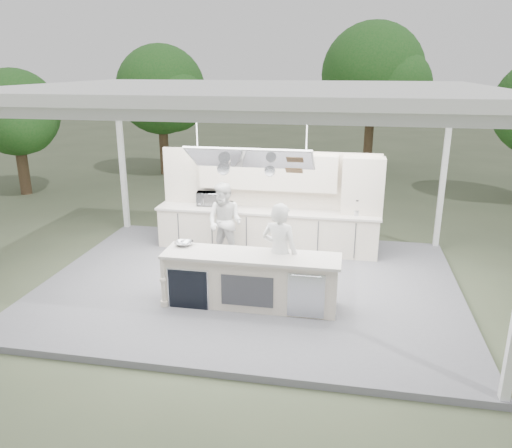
% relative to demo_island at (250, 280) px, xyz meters
% --- Properties ---
extents(ground, '(90.00, 90.00, 0.00)m').
position_rel_demo_island_xyz_m(ground, '(-0.18, 0.91, -0.60)').
color(ground, '#485037').
rests_on(ground, ground).
extents(stage_deck, '(8.00, 6.00, 0.12)m').
position_rel_demo_island_xyz_m(stage_deck, '(-0.18, 0.91, -0.54)').
color(stage_deck, slate).
rests_on(stage_deck, ground).
extents(tent, '(8.20, 6.20, 3.86)m').
position_rel_demo_island_xyz_m(tent, '(-0.18, 0.90, 3.11)').
color(tent, white).
rests_on(tent, ground).
extents(demo_island, '(3.10, 0.79, 0.95)m').
position_rel_demo_island_xyz_m(demo_island, '(0.00, 0.00, 0.00)').
color(demo_island, silver).
rests_on(demo_island, stage_deck).
extents(back_counter, '(5.08, 0.72, 0.95)m').
position_rel_demo_island_xyz_m(back_counter, '(-0.18, 2.81, 0.00)').
color(back_counter, silver).
rests_on(back_counter, stage_deck).
extents(back_wall_unit, '(5.05, 0.48, 2.25)m').
position_rel_demo_island_xyz_m(back_wall_unit, '(0.27, 3.03, 0.98)').
color(back_wall_unit, silver).
rests_on(back_wall_unit, stage_deck).
extents(tree_cluster, '(19.55, 9.40, 5.85)m').
position_rel_demo_island_xyz_m(tree_cluster, '(-0.34, 10.68, 2.69)').
color(tree_cluster, '#513928').
rests_on(tree_cluster, ground).
extents(head_chef, '(0.77, 0.62, 1.85)m').
position_rel_demo_island_xyz_m(head_chef, '(0.49, 0.21, 0.45)').
color(head_chef, white).
rests_on(head_chef, stage_deck).
extents(sous_chef, '(0.99, 0.87, 1.71)m').
position_rel_demo_island_xyz_m(sous_chef, '(-0.95, 2.02, 0.38)').
color(sous_chef, silver).
rests_on(sous_chef, stage_deck).
extents(toaster_oven, '(0.63, 0.48, 0.32)m').
position_rel_demo_island_xyz_m(toaster_oven, '(-1.56, 2.99, 0.63)').
color(toaster_oven, silver).
rests_on(toaster_oven, back_counter).
extents(bowl_large, '(0.31, 0.31, 0.07)m').
position_rel_demo_island_xyz_m(bowl_large, '(-1.28, 0.22, 0.51)').
color(bowl_large, silver).
rests_on(bowl_large, demo_island).
extents(bowl_small, '(0.31, 0.31, 0.07)m').
position_rel_demo_island_xyz_m(bowl_small, '(-1.22, 0.26, 0.51)').
color(bowl_small, '#B0B2B7').
rests_on(bowl_small, demo_island).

